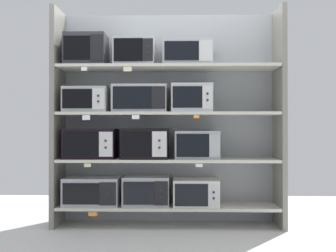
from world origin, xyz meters
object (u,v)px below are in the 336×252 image
microwave_0 (93,191)px  microwave_6 (87,100)px  microwave_5 (197,145)px  microwave_10 (135,53)px  microwave_8 (191,99)px  microwave_4 (146,143)px  microwave_11 (187,54)px  microwave_2 (196,192)px  microwave_3 (91,144)px  microwave_1 (147,190)px  microwave_7 (140,99)px  microwave_9 (86,51)px

microwave_0 → microwave_6: (-0.06, -0.00, 0.96)m
microwave_5 → microwave_10: (-0.65, -0.00, 0.97)m
microwave_8 → microwave_10: size_ratio=1.03×
microwave_4 → microwave_10: (-0.11, -0.00, 0.95)m
microwave_5 → microwave_10: bearing=-180.0°
microwave_0 → microwave_11: (1.00, 0.00, 1.45)m
microwave_0 → microwave_8: size_ratio=1.32×
microwave_6 → microwave_11: microwave_11 is taller
microwave_6 → microwave_0: bearing=0.1°
microwave_2 → microwave_3: size_ratio=0.88×
microwave_0 → microwave_3: size_ratio=1.08×
microwave_1 → microwave_3: (-0.59, -0.00, 0.49)m
microwave_7 → microwave_9: (-0.57, 0.00, 0.51)m
microwave_2 → microwave_0: bearing=180.0°
microwave_2 → microwave_10: 1.60m
microwave_7 → microwave_11: 0.69m
microwave_11 → microwave_0: bearing=-180.0°
microwave_9 → microwave_2: bearing=-0.0°
microwave_7 → microwave_10: 0.49m
microwave_0 → microwave_4: size_ratio=1.20×
microwave_1 → microwave_6: 1.14m
microwave_8 → microwave_3: bearing=-180.0°
microwave_1 → microwave_8: bearing=0.0°
microwave_7 → microwave_8: 0.54m
microwave_0 → microwave_5: (1.10, -0.00, 0.49)m
microwave_1 → microwave_5: microwave_5 is taller
microwave_9 → microwave_11: size_ratio=0.83×
microwave_10 → microwave_9: bearing=179.9°
microwave_8 → microwave_10: (-0.60, -0.00, 0.48)m
microwave_3 → microwave_4: microwave_4 is taller
microwave_0 → microwave_11: microwave_11 is taller
microwave_0 → microwave_4: microwave_4 is taller
microwave_9 → microwave_6: bearing=-0.7°
microwave_3 → microwave_5: bearing=-0.0°
microwave_2 → microwave_6: (-1.14, 0.00, 0.97)m
microwave_2 → microwave_7: 1.14m
microwave_11 → microwave_7: bearing=-180.0°
microwave_9 → microwave_1: bearing=-0.0°
microwave_6 → microwave_9: bearing=179.3°
microwave_8 → microwave_10: bearing=-180.0°
microwave_2 → microwave_11: (-0.08, 0.00, 1.45)m
microwave_3 → microwave_11: 1.39m
microwave_6 → microwave_11: size_ratio=0.88×
microwave_2 → microwave_10: bearing=-180.0°
microwave_4 → microwave_5: microwave_4 is taller
microwave_3 → microwave_5: microwave_3 is taller
microwave_6 → microwave_11: 1.17m
microwave_4 → microwave_6: size_ratio=1.05×
microwave_6 → microwave_2: bearing=-0.0°
microwave_8 → microwave_11: size_ratio=0.85×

